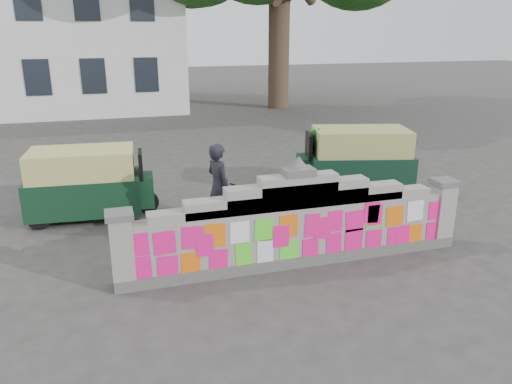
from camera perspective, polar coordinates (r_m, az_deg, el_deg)
The scene contains 8 objects.
ground at distance 9.21m, azimuth 4.57°, elevation -8.13°, with size 100.00×100.00×0.00m, color #383533.
parapet_wall at distance 8.90m, azimuth 4.70°, elevation -3.81°, with size 6.48×0.44×2.01m.
building at distance 29.90m, azimuth -25.61°, elevation 16.36°, with size 16.00×10.00×8.90m.
cyclist_bike at distance 10.05m, azimuth -4.21°, elevation -2.64°, with size 0.67×1.93×1.02m, color black.
cyclist_rider at distance 9.93m, azimuth -4.26°, elevation -0.74°, with size 0.63×0.41×1.72m, color black.
pedestrian at distance 12.91m, azimuth 6.97°, elevation 3.50°, with size 0.81×0.63×1.67m, color #227E29.
rickshaw_left at distance 11.73m, azimuth -18.71°, elevation 1.05°, with size 2.87×1.50×1.56m.
rickshaw_right at distance 13.15m, azimuth 11.43°, elevation 3.66°, with size 3.09×2.00×1.66m.
Camera 1 is at (-3.10, -7.66, 4.07)m, focal length 35.00 mm.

